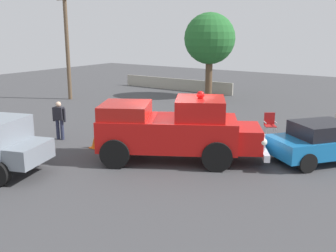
{
  "coord_description": "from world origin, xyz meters",
  "views": [
    {
      "loc": [
        -7.87,
        11.97,
        4.73
      ],
      "look_at": [
        -0.14,
        0.48,
        1.29
      ],
      "focal_mm": 42.28,
      "sensor_mm": 36.0,
      "label": 1
    }
  ],
  "objects_px": {
    "vintage_fire_truck": "(174,129)",
    "classic_hot_rod": "(328,141)",
    "spectator_standing": "(59,118)",
    "utility_pole": "(67,44)",
    "lawn_chair_spare": "(270,122)",
    "oak_tree_left": "(210,39)",
    "traffic_cone": "(95,140)"
  },
  "relations": [
    {
      "from": "classic_hot_rod",
      "to": "utility_pole",
      "type": "distance_m",
      "value": 18.29
    },
    {
      "from": "lawn_chair_spare",
      "to": "utility_pole",
      "type": "height_order",
      "value": "utility_pole"
    },
    {
      "from": "vintage_fire_truck",
      "to": "traffic_cone",
      "type": "distance_m",
      "value": 3.65
    },
    {
      "from": "lawn_chair_spare",
      "to": "oak_tree_left",
      "type": "height_order",
      "value": "oak_tree_left"
    },
    {
      "from": "oak_tree_left",
      "to": "utility_pole",
      "type": "bearing_deg",
      "value": 38.69
    },
    {
      "from": "lawn_chair_spare",
      "to": "traffic_cone",
      "type": "distance_m",
      "value": 7.82
    },
    {
      "from": "vintage_fire_truck",
      "to": "spectator_standing",
      "type": "bearing_deg",
      "value": 4.13
    },
    {
      "from": "vintage_fire_truck",
      "to": "utility_pole",
      "type": "distance_m",
      "value": 14.91
    },
    {
      "from": "utility_pole",
      "to": "traffic_cone",
      "type": "distance_m",
      "value": 12.47
    },
    {
      "from": "lawn_chair_spare",
      "to": "traffic_cone",
      "type": "relative_size",
      "value": 1.61
    },
    {
      "from": "classic_hot_rod",
      "to": "lawn_chair_spare",
      "type": "bearing_deg",
      "value": -37.0
    },
    {
      "from": "vintage_fire_truck",
      "to": "oak_tree_left",
      "type": "height_order",
      "value": "oak_tree_left"
    },
    {
      "from": "vintage_fire_truck",
      "to": "oak_tree_left",
      "type": "xyz_separation_m",
      "value": [
        5.5,
        -12.87,
        2.82
      ]
    },
    {
      "from": "oak_tree_left",
      "to": "lawn_chair_spare",
      "type": "bearing_deg",
      "value": 133.71
    },
    {
      "from": "lawn_chair_spare",
      "to": "utility_pole",
      "type": "relative_size",
      "value": 0.14
    },
    {
      "from": "vintage_fire_truck",
      "to": "spectator_standing",
      "type": "xyz_separation_m",
      "value": [
        5.68,
        0.41,
        -0.23
      ]
    },
    {
      "from": "vintage_fire_truck",
      "to": "lawn_chair_spare",
      "type": "bearing_deg",
      "value": -107.07
    },
    {
      "from": "classic_hot_rod",
      "to": "traffic_cone",
      "type": "bearing_deg",
      "value": 23.75
    },
    {
      "from": "vintage_fire_truck",
      "to": "classic_hot_rod",
      "type": "distance_m",
      "value": 5.62
    },
    {
      "from": "vintage_fire_truck",
      "to": "classic_hot_rod",
      "type": "xyz_separation_m",
      "value": [
        -4.66,
        -3.12,
        -0.45
      ]
    },
    {
      "from": "oak_tree_left",
      "to": "traffic_cone",
      "type": "bearing_deg",
      "value": 98.48
    },
    {
      "from": "vintage_fire_truck",
      "to": "spectator_standing",
      "type": "distance_m",
      "value": 5.7
    },
    {
      "from": "vintage_fire_truck",
      "to": "traffic_cone",
      "type": "xyz_separation_m",
      "value": [
        3.51,
        0.48,
        -0.89
      ]
    },
    {
      "from": "vintage_fire_truck",
      "to": "utility_pole",
      "type": "height_order",
      "value": "utility_pole"
    },
    {
      "from": "lawn_chair_spare",
      "to": "spectator_standing",
      "type": "xyz_separation_m",
      "value": [
        7.33,
        5.79,
        0.37
      ]
    },
    {
      "from": "utility_pole",
      "to": "traffic_cone",
      "type": "relative_size",
      "value": 11.3
    },
    {
      "from": "classic_hot_rod",
      "to": "oak_tree_left",
      "type": "height_order",
      "value": "oak_tree_left"
    },
    {
      "from": "oak_tree_left",
      "to": "utility_pole",
      "type": "height_order",
      "value": "utility_pole"
    },
    {
      "from": "classic_hot_rod",
      "to": "vintage_fire_truck",
      "type": "bearing_deg",
      "value": 33.77
    },
    {
      "from": "oak_tree_left",
      "to": "utility_pole",
      "type": "relative_size",
      "value": 0.81
    },
    {
      "from": "classic_hot_rod",
      "to": "lawn_chair_spare",
      "type": "xyz_separation_m",
      "value": [
        3.01,
        -2.27,
        -0.16
      ]
    },
    {
      "from": "spectator_standing",
      "to": "oak_tree_left",
      "type": "bearing_deg",
      "value": -90.77
    }
  ]
}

